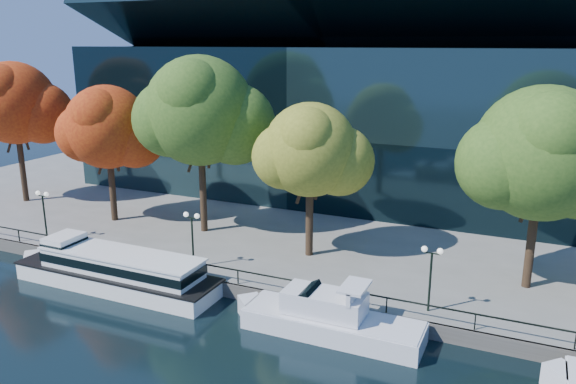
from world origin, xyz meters
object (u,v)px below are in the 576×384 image
at_px(cruiser_near, 325,317).
at_px(lamp_2, 431,264).
at_px(tree_4, 544,157).
at_px(tree_2, 201,113).
at_px(tree_3, 312,152).
at_px(lamp_0, 43,204).
at_px(tree_0, 15,105).
at_px(tree_1, 108,129).
at_px(tour_boat, 111,268).
at_px(lamp_1, 192,227).

height_order(cruiser_near, lamp_2, lamp_2).
bearing_deg(tree_4, tree_2, 177.72).
bearing_deg(tree_2, tree_4, -2.28).
xyz_separation_m(tree_3, lamp_0, (-20.78, -5.52, -4.88)).
bearing_deg(tree_0, tree_1, -6.10).
bearing_deg(cruiser_near, lamp_0, 172.46).
bearing_deg(tree_2, tree_1, -175.36).
relative_size(tour_boat, lamp_1, 4.13).
xyz_separation_m(cruiser_near, lamp_2, (5.30, 3.34, 2.93)).
relative_size(tree_2, lamp_2, 3.61).
bearing_deg(cruiser_near, tree_4, 41.23).
xyz_separation_m(tree_1, lamp_2, (28.91, -6.29, -5.25)).
xyz_separation_m(tree_1, lamp_1, (12.41, -6.29, -5.25)).
distance_m(tree_0, tree_2, 21.44).
relative_size(tree_1, lamp_2, 2.98).
xyz_separation_m(tree_1, tree_3, (19.15, -0.77, -0.37)).
bearing_deg(tree_3, tree_2, 171.55).
bearing_deg(tree_3, tree_1, 177.68).
xyz_separation_m(tour_boat, cruiser_near, (15.80, -0.11, -0.30)).
bearing_deg(lamp_2, tree_2, 160.56).
bearing_deg(cruiser_near, tree_2, 144.62).
xyz_separation_m(tree_0, tree_4, (46.71, -1.60, -0.91)).
relative_size(tour_boat, lamp_0, 4.13).
distance_m(tree_1, tree_2, 9.21).
height_order(tree_3, lamp_2, tree_3).
bearing_deg(cruiser_near, tree_0, 163.08).
bearing_deg(tree_1, cruiser_near, -22.20).
bearing_deg(lamp_0, lamp_2, 0.00).
relative_size(tree_2, tree_3, 1.28).
height_order(cruiser_near, tree_1, tree_1).
height_order(tree_0, lamp_1, tree_0).
relative_size(tree_3, tree_4, 0.87).
relative_size(tree_2, tree_4, 1.11).
height_order(tree_1, lamp_1, tree_1).
bearing_deg(tree_1, tree_0, 173.90).
xyz_separation_m(tree_1, tree_2, (9.01, 0.73, 1.71)).
relative_size(tree_2, lamp_1, 3.61).
relative_size(lamp_0, lamp_1, 1.00).
xyz_separation_m(tree_2, tree_4, (25.28, -1.01, -1.25)).
bearing_deg(tree_1, lamp_2, -12.28).
bearing_deg(tree_3, tour_boat, -142.34).
bearing_deg(lamp_1, tree_2, 115.81).
height_order(tour_boat, lamp_1, lamp_1).
relative_size(tree_0, lamp_1, 3.41).
bearing_deg(tour_boat, lamp_2, 8.72).
height_order(tree_1, tree_2, tree_2).
bearing_deg(tree_2, lamp_1, -64.19).
distance_m(tree_0, lamp_0, 14.78).
bearing_deg(lamp_1, tree_1, 153.11).
distance_m(tour_boat, tree_1, 14.63).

